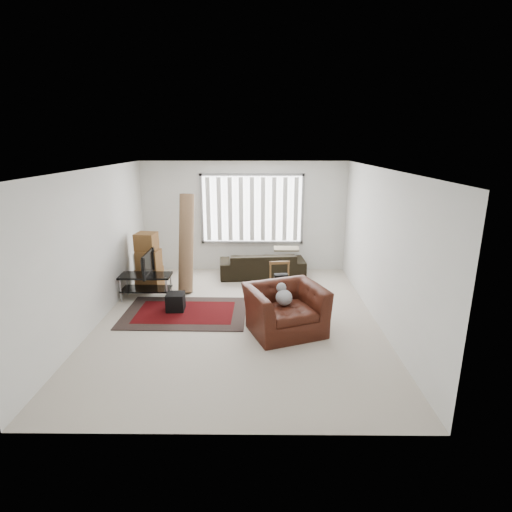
# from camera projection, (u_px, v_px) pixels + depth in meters

# --- Properties ---
(room) EXTENTS (6.00, 6.02, 2.71)m
(room) POSITION_uv_depth(u_px,v_px,m) (241.00, 219.00, 7.32)
(room) COLOR beige
(room) RESTS_ON ground
(persian_rug) EXTENTS (2.32, 1.56, 0.02)m
(persian_rug) POSITION_uv_depth(u_px,v_px,m) (185.00, 313.00, 7.57)
(persian_rug) COLOR black
(persian_rug) RESTS_ON ground
(tv_stand) EXTENTS (1.04, 0.47, 0.52)m
(tv_stand) POSITION_uv_depth(u_px,v_px,m) (146.00, 281.00, 8.19)
(tv_stand) COLOR black
(tv_stand) RESTS_ON ground
(tv) EXTENTS (0.11, 0.84, 0.48)m
(tv) POSITION_uv_depth(u_px,v_px,m) (144.00, 263.00, 8.08)
(tv) COLOR black
(tv) RESTS_ON tv_stand
(subwoofer) EXTENTS (0.35, 0.35, 0.33)m
(subwoofer) POSITION_uv_depth(u_px,v_px,m) (176.00, 302.00, 7.63)
(subwoofer) COLOR black
(subwoofer) RESTS_ON persian_rug
(moving_boxes) EXTENTS (0.56, 0.52, 1.25)m
(moving_boxes) POSITION_uv_depth(u_px,v_px,m) (149.00, 263.00, 8.71)
(moving_boxes) COLOR brown
(moving_boxes) RESTS_ON ground
(white_flatpack) EXTENTS (0.63, 0.36, 0.75)m
(white_flatpack) POSITION_uv_depth(u_px,v_px,m) (148.00, 270.00, 8.92)
(white_flatpack) COLOR silver
(white_flatpack) RESTS_ON ground
(rolled_rug) EXTENTS (0.40, 0.77, 2.10)m
(rolled_rug) POSITION_uv_depth(u_px,v_px,m) (186.00, 243.00, 8.51)
(rolled_rug) COLOR brown
(rolled_rug) RESTS_ON ground
(sofa) EXTENTS (2.09, 1.05, 0.78)m
(sofa) POSITION_uv_depth(u_px,v_px,m) (262.00, 261.00, 9.56)
(sofa) COLOR black
(sofa) RESTS_ON ground
(side_chair) EXTENTS (0.49, 0.49, 0.82)m
(side_chair) POSITION_uv_depth(u_px,v_px,m) (281.00, 281.00, 7.96)
(side_chair) COLOR #988364
(side_chair) RESTS_ON ground
(armchair) EXTENTS (1.53, 1.44, 0.91)m
(armchair) POSITION_uv_depth(u_px,v_px,m) (285.00, 306.00, 6.74)
(armchair) COLOR #3E160C
(armchair) RESTS_ON ground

